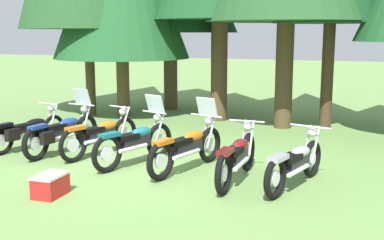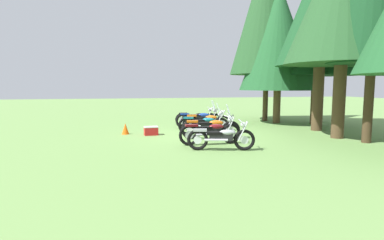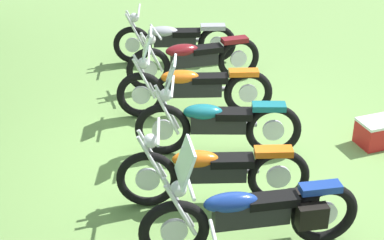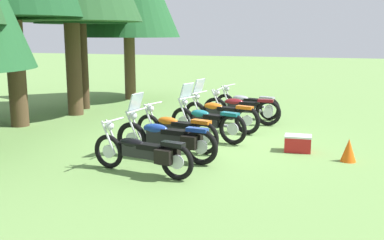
# 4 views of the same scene
# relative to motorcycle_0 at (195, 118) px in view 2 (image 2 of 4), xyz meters

# --- Properties ---
(ground_plane) EXTENTS (80.00, 80.00, 0.00)m
(ground_plane) POSITION_rel_motorcycle_0_xyz_m (3.08, -0.24, -0.43)
(ground_plane) COLOR #6B934C
(motorcycle_0) EXTENTS (0.75, 2.21, 0.99)m
(motorcycle_0) POSITION_rel_motorcycle_0_xyz_m (0.00, 0.00, 0.00)
(motorcycle_0) COLOR black
(motorcycle_0) RESTS_ON ground_plane
(motorcycle_1) EXTENTS (0.75, 2.37, 1.38)m
(motorcycle_1) POSITION_rel_motorcycle_0_xyz_m (1.01, -0.05, 0.05)
(motorcycle_1) COLOR black
(motorcycle_1) RESTS_ON ground_plane
(motorcycle_2) EXTENTS (0.81, 2.23, 1.02)m
(motorcycle_2) POSITION_rel_motorcycle_0_xyz_m (1.93, 0.10, 0.03)
(motorcycle_2) COLOR black
(motorcycle_2) RESTS_ON ground_plane
(motorcycle_3) EXTENTS (0.88, 2.17, 1.39)m
(motorcycle_3) POSITION_rel_motorcycle_0_xyz_m (3.01, -0.32, 0.05)
(motorcycle_3) COLOR black
(motorcycle_3) RESTS_ON ground_plane
(motorcycle_4) EXTENTS (0.88, 2.31, 1.38)m
(motorcycle_4) POSITION_rel_motorcycle_0_xyz_m (4.17, -0.34, 0.05)
(motorcycle_4) COLOR black
(motorcycle_4) RESTS_ON ground_plane
(motorcycle_5) EXTENTS (0.69, 2.32, 1.03)m
(motorcycle_5) POSITION_rel_motorcycle_0_xyz_m (5.27, -0.69, 0.04)
(motorcycle_5) COLOR black
(motorcycle_5) RESTS_ON ground_plane
(motorcycle_6) EXTENTS (0.87, 2.19, 1.00)m
(motorcycle_6) POSITION_rel_motorcycle_0_xyz_m (6.31, -0.64, 0.01)
(motorcycle_6) COLOR black
(motorcycle_6) RESTS_ON ground_plane
(pine_tree_0) EXTENTS (4.31, 4.31, 10.58)m
(pine_tree_0) POSITION_rel_motorcycle_0_xyz_m (-1.25, 4.65, 6.25)
(pine_tree_0) COLOR #4C3823
(pine_tree_0) RESTS_ON ground_plane
(pine_tree_1) EXTENTS (4.28, 4.28, 7.65)m
(pine_tree_1) POSITION_rel_motorcycle_0_xyz_m (-0.13, 4.81, 4.32)
(pine_tree_1) COLOR brown
(pine_tree_1) RESTS_ON ground_plane
(pine_tree_2) EXTENTS (4.65, 4.65, 7.94)m
(pine_tree_2) POSITION_rel_motorcycle_0_xyz_m (0.72, 6.68, 4.86)
(pine_tree_2) COLOR brown
(pine_tree_2) RESTS_ON ground_plane
(pine_tree_3) EXTENTS (4.03, 4.03, 8.49)m
(pine_tree_3) POSITION_rel_motorcycle_0_xyz_m (2.97, 5.24, 5.30)
(pine_tree_3) COLOR #4C3823
(pine_tree_3) RESTS_ON ground_plane
(picnic_cooler) EXTENTS (0.44, 0.61, 0.37)m
(picnic_cooler) POSITION_rel_motorcycle_0_xyz_m (2.61, -2.60, -0.24)
(picnic_cooler) COLOR red
(picnic_cooler) RESTS_ON ground_plane
(traffic_cone) EXTENTS (0.32, 0.32, 0.48)m
(traffic_cone) POSITION_rel_motorcycle_0_xyz_m (2.13, -3.67, -0.19)
(traffic_cone) COLOR #EA590F
(traffic_cone) RESTS_ON ground_plane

